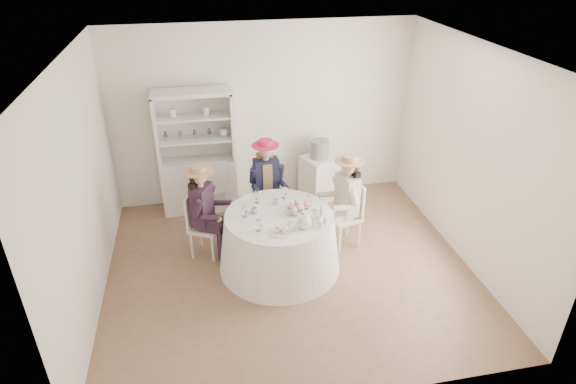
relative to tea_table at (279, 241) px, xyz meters
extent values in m
plane|color=brown|center=(0.11, -0.08, -0.38)|extent=(4.50, 4.50, 0.00)
plane|color=white|center=(0.11, -0.08, 2.32)|extent=(4.50, 4.50, 0.00)
plane|color=white|center=(0.11, 1.92, 0.97)|extent=(4.50, 0.00, 4.50)
plane|color=white|center=(0.11, -2.08, 0.97)|extent=(4.50, 0.00, 4.50)
plane|color=white|center=(-2.14, -0.08, 0.97)|extent=(0.00, 4.50, 4.50)
plane|color=white|center=(2.36, -0.08, 0.97)|extent=(0.00, 4.50, 4.50)
cone|color=white|center=(0.00, 0.00, -0.01)|extent=(1.52, 1.52, 0.74)
cylinder|color=white|center=(0.00, 0.00, 0.37)|extent=(1.32, 1.32, 0.02)
cube|color=silver|center=(-0.92, 1.67, 0.03)|extent=(1.16, 0.63, 0.82)
cube|color=silver|center=(-0.92, 1.86, 0.94)|extent=(1.08, 0.27, 1.00)
cube|color=silver|center=(-0.92, 1.67, 1.45)|extent=(1.16, 0.63, 0.05)
cube|color=silver|center=(-1.45, 1.67, 0.94)|extent=(0.12, 0.41, 1.00)
cube|color=silver|center=(-0.39, 1.67, 0.94)|extent=(0.12, 0.41, 1.00)
cube|color=silver|center=(-0.92, 1.67, 0.76)|extent=(1.07, 0.57, 0.03)
cube|color=silver|center=(-0.92, 1.67, 1.10)|extent=(1.07, 0.57, 0.03)
sphere|color=white|center=(-0.51, 1.67, 0.83)|extent=(0.13, 0.13, 0.13)
cube|color=silver|center=(0.92, 1.64, -0.02)|extent=(0.60, 0.60, 0.71)
cylinder|color=black|center=(0.92, 1.64, 0.47)|extent=(0.36, 0.36, 0.28)
cube|color=silver|center=(-0.89, 0.44, 0.03)|extent=(0.49, 0.49, 0.04)
cylinder|color=silver|center=(-0.82, 0.25, -0.18)|extent=(0.03, 0.03, 0.40)
cylinder|color=silver|center=(-0.69, 0.51, -0.18)|extent=(0.03, 0.03, 0.40)
cylinder|color=silver|center=(-1.08, 0.38, -0.18)|extent=(0.03, 0.03, 0.40)
cylinder|color=silver|center=(-0.95, 0.64, -0.18)|extent=(0.03, 0.03, 0.40)
cube|color=silver|center=(-1.03, 0.52, 0.28)|extent=(0.18, 0.32, 0.46)
cube|color=black|center=(-0.90, 0.45, 0.37)|extent=(0.31, 0.37, 0.53)
cube|color=black|center=(-0.83, 0.32, 0.10)|extent=(0.33, 0.25, 0.11)
cylinder|color=black|center=(-0.71, 0.26, -0.17)|extent=(0.09, 0.09, 0.42)
cylinder|color=black|center=(-0.96, 0.27, 0.43)|extent=(0.18, 0.14, 0.25)
cube|color=black|center=(-0.75, 0.47, 0.10)|extent=(0.33, 0.25, 0.11)
cylinder|color=black|center=(-0.64, 0.41, -0.17)|extent=(0.09, 0.09, 0.42)
cylinder|color=black|center=(-0.79, 0.60, 0.43)|extent=(0.18, 0.14, 0.25)
cylinder|color=#D8A889|center=(-0.90, 0.45, 0.65)|extent=(0.08, 0.08, 0.07)
sphere|color=#D8A889|center=(-0.90, 0.45, 0.75)|extent=(0.17, 0.17, 0.17)
sphere|color=black|center=(-0.94, 0.47, 0.74)|extent=(0.17, 0.17, 0.17)
cube|color=black|center=(-0.97, 0.48, 0.52)|extent=(0.16, 0.23, 0.35)
cylinder|color=tan|center=(-0.90, 0.45, 0.83)|extent=(0.36, 0.36, 0.01)
cylinder|color=tan|center=(-0.90, 0.45, 0.87)|extent=(0.18, 0.18, 0.07)
cube|color=silver|center=(0.00, 0.99, 0.04)|extent=(0.40, 0.40, 0.04)
cylinder|color=silver|center=(-0.14, 0.83, -0.17)|extent=(0.03, 0.03, 0.41)
cylinder|color=silver|center=(0.16, 0.85, -0.17)|extent=(0.03, 0.03, 0.41)
cylinder|color=silver|center=(-0.16, 1.13, -0.17)|extent=(0.03, 0.03, 0.41)
cylinder|color=silver|center=(0.14, 1.15, -0.17)|extent=(0.03, 0.03, 0.41)
cube|color=silver|center=(-0.01, 1.16, 0.30)|extent=(0.36, 0.06, 0.47)
cube|color=#1B1F37|center=(0.00, 1.01, 0.39)|extent=(0.35, 0.21, 0.54)
cube|color=tan|center=(0.00, 1.01, 0.39)|extent=(0.15, 0.22, 0.47)
cube|color=#1B1F37|center=(-0.07, 0.87, 0.12)|extent=(0.15, 0.33, 0.11)
cylinder|color=#1B1F37|center=(-0.06, 0.74, -0.16)|extent=(0.09, 0.09, 0.43)
cylinder|color=#1B1F37|center=(-0.19, 0.96, 0.46)|extent=(0.10, 0.17, 0.26)
cube|color=#1B1F37|center=(0.09, 0.89, 0.12)|extent=(0.15, 0.33, 0.11)
cylinder|color=#1B1F37|center=(0.10, 0.76, -0.16)|extent=(0.09, 0.09, 0.43)
cylinder|color=#1B1F37|center=(0.20, 0.99, 0.46)|extent=(0.10, 0.17, 0.26)
cylinder|color=#D8A889|center=(0.00, 1.01, 0.68)|extent=(0.08, 0.08, 0.07)
sphere|color=#D8A889|center=(0.00, 1.01, 0.78)|extent=(0.18, 0.18, 0.18)
sphere|color=tan|center=(0.00, 1.05, 0.77)|extent=(0.18, 0.18, 0.18)
cube|color=tan|center=(-0.01, 1.09, 0.55)|extent=(0.23, 0.09, 0.36)
cylinder|color=#D92053|center=(0.00, 1.01, 0.87)|extent=(0.37, 0.37, 0.01)
cylinder|color=#D92053|center=(0.00, 1.01, 0.91)|extent=(0.19, 0.19, 0.07)
cube|color=silver|center=(0.94, 0.32, 0.04)|extent=(0.46, 0.46, 0.04)
cylinder|color=silver|center=(0.76, 0.42, -0.17)|extent=(0.03, 0.03, 0.41)
cylinder|color=silver|center=(0.83, 0.14, -0.17)|extent=(0.03, 0.03, 0.41)
cylinder|color=silver|center=(1.04, 0.50, -0.17)|extent=(0.03, 0.03, 0.41)
cylinder|color=silver|center=(1.12, 0.21, -0.17)|extent=(0.03, 0.03, 0.41)
cube|color=silver|center=(1.10, 0.36, 0.29)|extent=(0.12, 0.35, 0.47)
cube|color=beige|center=(0.96, 0.32, 0.39)|extent=(0.27, 0.37, 0.54)
cube|color=beige|center=(0.81, 0.37, 0.12)|extent=(0.34, 0.20, 0.11)
cylinder|color=beige|center=(0.68, 0.34, -0.16)|extent=(0.09, 0.09, 0.43)
cylinder|color=beige|center=(0.87, 0.50, 0.45)|extent=(0.18, 0.12, 0.26)
cube|color=beige|center=(0.85, 0.21, 0.12)|extent=(0.34, 0.20, 0.11)
cylinder|color=beige|center=(0.73, 0.18, -0.16)|extent=(0.09, 0.09, 0.43)
cylinder|color=beige|center=(0.97, 0.13, 0.45)|extent=(0.18, 0.12, 0.26)
cylinder|color=#D8A889|center=(0.96, 0.32, 0.68)|extent=(0.08, 0.08, 0.07)
sphere|color=#D8A889|center=(0.96, 0.32, 0.78)|extent=(0.18, 0.18, 0.18)
sphere|color=black|center=(1.00, 0.33, 0.76)|extent=(0.18, 0.18, 0.18)
cube|color=black|center=(1.03, 0.34, 0.54)|extent=(0.13, 0.24, 0.35)
cylinder|color=tan|center=(0.96, 0.32, 0.86)|extent=(0.37, 0.37, 0.01)
cylinder|color=tan|center=(0.96, 0.32, 0.90)|extent=(0.19, 0.19, 0.07)
cube|color=silver|center=(-0.72, 1.50, 0.05)|extent=(0.40, 0.40, 0.04)
cylinder|color=silver|center=(-0.58, 1.67, -0.17)|extent=(0.03, 0.03, 0.41)
cylinder|color=silver|center=(-0.88, 1.64, -0.17)|extent=(0.03, 0.03, 0.41)
cylinder|color=silver|center=(-0.56, 1.37, -0.17)|extent=(0.03, 0.03, 0.41)
cylinder|color=silver|center=(-0.86, 1.34, -0.17)|extent=(0.03, 0.03, 0.41)
cube|color=silver|center=(-0.71, 1.33, 0.30)|extent=(0.36, 0.06, 0.47)
imported|color=white|center=(-0.29, 0.10, 0.42)|extent=(0.09, 0.09, 0.07)
imported|color=white|center=(0.00, 0.26, 0.41)|extent=(0.09, 0.09, 0.06)
imported|color=white|center=(0.21, 0.15, 0.42)|extent=(0.10, 0.10, 0.07)
imported|color=white|center=(0.19, 0.00, 0.41)|extent=(0.26, 0.26, 0.05)
sphere|color=pink|center=(0.29, -0.01, 0.47)|extent=(0.07, 0.07, 0.07)
sphere|color=white|center=(0.27, 0.04, 0.47)|extent=(0.07, 0.07, 0.07)
sphere|color=pink|center=(0.23, 0.05, 0.47)|extent=(0.07, 0.07, 0.07)
sphere|color=white|center=(0.19, 0.04, 0.47)|extent=(0.07, 0.07, 0.07)
sphere|color=pink|center=(0.17, -0.01, 0.47)|extent=(0.07, 0.07, 0.07)
sphere|color=white|center=(0.19, -0.05, 0.47)|extent=(0.07, 0.07, 0.07)
sphere|color=pink|center=(0.23, -0.06, 0.47)|extent=(0.07, 0.07, 0.07)
sphere|color=white|center=(0.27, -0.05, 0.47)|extent=(0.07, 0.07, 0.07)
sphere|color=white|center=(0.24, -0.34, 0.46)|extent=(0.16, 0.16, 0.16)
cylinder|color=white|center=(0.34, -0.34, 0.46)|extent=(0.10, 0.03, 0.08)
cylinder|color=white|center=(0.24, -0.34, 0.54)|extent=(0.04, 0.04, 0.02)
cylinder|color=white|center=(-0.04, -0.37, 0.39)|extent=(0.28, 0.28, 0.01)
cube|color=beige|center=(-0.10, -0.39, 0.41)|extent=(0.06, 0.04, 0.03)
cube|color=beige|center=(-0.04, -0.37, 0.43)|extent=(0.07, 0.06, 0.03)
cube|color=beige|center=(0.01, -0.35, 0.41)|extent=(0.08, 0.07, 0.03)
cube|color=beige|center=(-0.07, -0.33, 0.43)|extent=(0.08, 0.08, 0.03)
cube|color=beige|center=(-0.01, -0.42, 0.41)|extent=(0.07, 0.08, 0.03)
cylinder|color=white|center=(0.42, -0.29, 0.39)|extent=(0.22, 0.22, 0.01)
cylinder|color=white|center=(0.42, -0.29, 0.46)|extent=(0.02, 0.02, 0.15)
cylinder|color=white|center=(0.42, -0.29, 0.53)|extent=(0.17, 0.17, 0.01)
camera|label=1|loc=(-0.85, -4.88, 3.40)|focal=30.00mm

